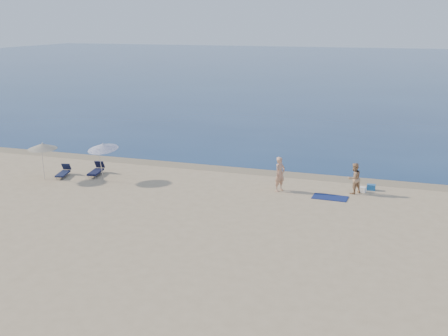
# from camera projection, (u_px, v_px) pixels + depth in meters

# --- Properties ---
(ground) EXTENTS (160.00, 160.00, 0.00)m
(ground) POSITION_uv_depth(u_px,v_px,m) (86.00, 328.00, 17.27)
(ground) COLOR tan
(ground) RESTS_ON ground
(sea) EXTENTS (240.00, 160.00, 0.01)m
(sea) POSITION_uv_depth(u_px,v_px,m) (365.00, 68.00, 108.91)
(sea) COLOR #0D2750
(sea) RESTS_ON ground
(wet_sand_strip) EXTENTS (240.00, 1.60, 0.00)m
(wet_sand_strip) POSITION_uv_depth(u_px,v_px,m) (254.00, 171.00, 35.04)
(wet_sand_strip) COLOR #847254
(wet_sand_strip) RESTS_ON ground
(person_left) EXTENTS (0.74, 0.84, 1.92)m
(person_left) POSITION_uv_depth(u_px,v_px,m) (280.00, 174.00, 30.83)
(person_left) COLOR tan
(person_left) RESTS_ON ground
(person_right) EXTENTS (1.03, 1.04, 1.70)m
(person_right) POSITION_uv_depth(u_px,v_px,m) (354.00, 178.00, 30.41)
(person_right) COLOR tan
(person_right) RESTS_ON ground
(beach_towel) EXTENTS (1.88, 1.09, 0.03)m
(beach_towel) POSITION_uv_depth(u_px,v_px,m) (330.00, 197.00, 29.86)
(beach_towel) COLOR #0F194C
(beach_towel) RESTS_ON ground
(white_bag) EXTENTS (0.40, 0.37, 0.29)m
(white_bag) POSITION_uv_depth(u_px,v_px,m) (363.00, 190.00, 30.79)
(white_bag) COLOR white
(white_bag) RESTS_ON ground
(blue_cooler) EXTENTS (0.46, 0.33, 0.32)m
(blue_cooler) POSITION_uv_depth(u_px,v_px,m) (371.00, 187.00, 31.16)
(blue_cooler) COLOR #1D5B9F
(blue_cooler) RESTS_ON ground
(umbrella_near) EXTENTS (2.17, 2.19, 2.36)m
(umbrella_near) POSITION_uv_depth(u_px,v_px,m) (103.00, 147.00, 32.68)
(umbrella_near) COLOR silver
(umbrella_near) RESTS_ON ground
(umbrella_far) EXTENTS (2.03, 2.03, 2.26)m
(umbrella_far) POSITION_uv_depth(u_px,v_px,m) (43.00, 146.00, 32.87)
(umbrella_far) COLOR silver
(umbrella_far) RESTS_ON ground
(lounger_left) EXTENTS (0.89, 1.63, 0.69)m
(lounger_left) POSITION_uv_depth(u_px,v_px,m) (63.00, 172.00, 33.86)
(lounger_left) COLOR #161D3D
(lounger_left) RESTS_ON ground
(lounger_right) EXTENTS (0.86, 1.77, 0.75)m
(lounger_right) POSITION_uv_depth(u_px,v_px,m) (96.00, 171.00, 34.16)
(lounger_right) COLOR black
(lounger_right) RESTS_ON ground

